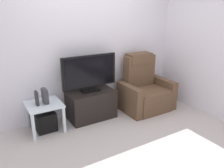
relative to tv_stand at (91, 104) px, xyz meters
The scene contains 10 objects.
ground_plane 0.87m from the tv_stand, 81.59° to the right, with size 6.40×6.40×0.00m, color #BCB2AD.
wall_back 1.09m from the tv_stand, 68.55° to the left, with size 6.40×0.06×2.60m, color silver.
wall_side 2.40m from the tv_stand, 22.31° to the right, with size 0.06×4.48×2.60m, color silver.
tv_stand is the anchor object (origin of this frame).
television 0.60m from the tv_stand, 90.00° to the left, with size 1.01×0.20×0.65m.
recliner_armchair 1.12m from the tv_stand, ahead, with size 0.98×0.78×1.08m.
side_table 0.85m from the tv_stand, behind, with size 0.54×0.54×0.47m.
subwoofer_box 0.85m from the tv_stand, behind, with size 0.31×0.31×0.31m, color black.
book_upright 1.00m from the tv_stand, behind, with size 0.04×0.12×0.23m, color #262626.
game_console 0.87m from the tv_stand, behind, with size 0.07×0.20×0.23m, color #333338.
Camera 1 is at (-1.73, -2.60, 1.91)m, focal length 36.14 mm.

